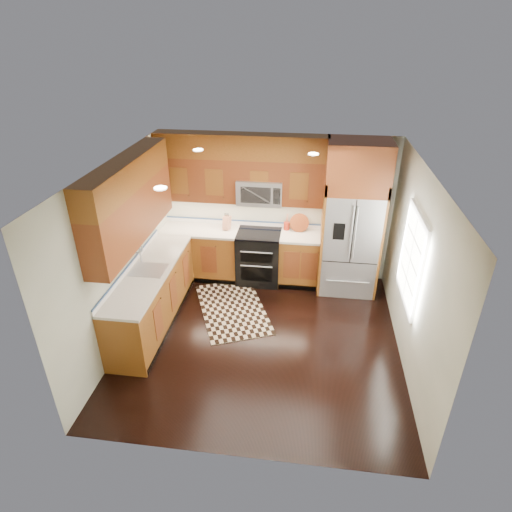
# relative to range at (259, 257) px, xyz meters

# --- Properties ---
(ground) EXTENTS (4.00, 4.00, 0.00)m
(ground) POSITION_rel_range_xyz_m (0.25, -1.67, -0.47)
(ground) COLOR black
(ground) RESTS_ON ground
(wall_back) EXTENTS (4.00, 0.02, 2.60)m
(wall_back) POSITION_rel_range_xyz_m (0.25, 0.33, 0.83)
(wall_back) COLOR silver
(wall_back) RESTS_ON ground
(wall_left) EXTENTS (0.02, 4.00, 2.60)m
(wall_left) POSITION_rel_range_xyz_m (-1.75, -1.67, 0.83)
(wall_left) COLOR silver
(wall_left) RESTS_ON ground
(wall_right) EXTENTS (0.02, 4.00, 2.60)m
(wall_right) POSITION_rel_range_xyz_m (2.25, -1.67, 0.83)
(wall_right) COLOR silver
(wall_right) RESTS_ON ground
(window) EXTENTS (0.04, 1.10, 1.30)m
(window) POSITION_rel_range_xyz_m (2.23, -1.47, 0.93)
(window) COLOR white
(window) RESTS_ON ground
(base_cabinets) EXTENTS (2.85, 3.00, 0.90)m
(base_cabinets) POSITION_rel_range_xyz_m (-0.98, -0.77, -0.02)
(base_cabinets) COLOR brown
(base_cabinets) RESTS_ON ground
(countertop) EXTENTS (2.86, 3.01, 0.04)m
(countertop) POSITION_rel_range_xyz_m (-0.84, -0.65, 0.45)
(countertop) COLOR silver
(countertop) RESTS_ON base_cabinets
(upper_cabinets) EXTENTS (2.85, 3.00, 1.15)m
(upper_cabinets) POSITION_rel_range_xyz_m (-0.90, -0.58, 1.56)
(upper_cabinets) COLOR brown
(upper_cabinets) RESTS_ON ground
(range) EXTENTS (0.76, 0.67, 0.95)m
(range) POSITION_rel_range_xyz_m (0.00, 0.00, 0.00)
(range) COLOR black
(range) RESTS_ON ground
(microwave) EXTENTS (0.76, 0.40, 0.42)m
(microwave) POSITION_rel_range_xyz_m (-0.00, 0.13, 1.19)
(microwave) COLOR #B2B2B7
(microwave) RESTS_ON ground
(refrigerator) EXTENTS (0.98, 0.75, 2.60)m
(refrigerator) POSITION_rel_range_xyz_m (1.55, -0.04, 0.83)
(refrigerator) COLOR #B2B2B7
(refrigerator) RESTS_ON ground
(sink_faucet) EXTENTS (0.54, 0.44, 0.37)m
(sink_faucet) POSITION_rel_range_xyz_m (-1.48, -1.44, 0.52)
(sink_faucet) COLOR #B2B2B7
(sink_faucet) RESTS_ON countertop
(rug) EXTENTS (1.55, 1.91, 0.01)m
(rug) POSITION_rel_range_xyz_m (-0.31, -0.97, -0.46)
(rug) COLOR black
(rug) RESTS_ON ground
(knife_block) EXTENTS (0.14, 0.17, 0.30)m
(knife_block) POSITION_rel_range_xyz_m (-0.58, 0.11, 0.59)
(knife_block) COLOR tan
(knife_block) RESTS_ON countertop
(utensil_crock) EXTENTS (0.12, 0.12, 0.29)m
(utensil_crock) POSITION_rel_range_xyz_m (0.46, 0.22, 0.57)
(utensil_crock) COLOR #A42514
(utensil_crock) RESTS_ON countertop
(cutting_board) EXTENTS (0.37, 0.37, 0.02)m
(cutting_board) POSITION_rel_range_xyz_m (0.68, 0.17, 0.48)
(cutting_board) COLOR brown
(cutting_board) RESTS_ON countertop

